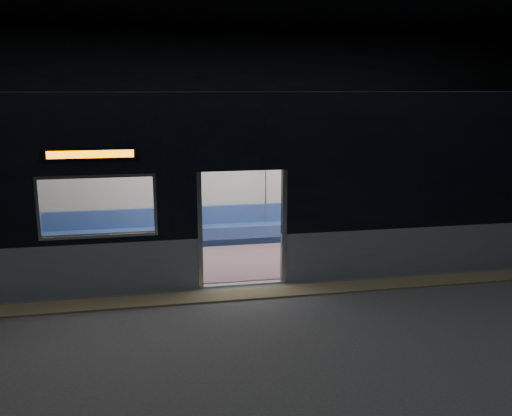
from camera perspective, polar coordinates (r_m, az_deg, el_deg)
name	(u,v)px	position (r m, az deg, el deg)	size (l,w,h in m)	color
station_floor	(254,308)	(8.77, -0.26, -10.45)	(24.00, 14.00, 0.01)	#47494C
station_envelope	(253,71)	(8.08, -0.29, 14.27)	(24.00, 14.00, 5.00)	black
tactile_strip	(248,294)	(9.26, -0.89, -9.03)	(22.80, 0.50, 0.03)	#8C7F59
metro_car	(230,170)	(10.70, -2.77, 4.06)	(18.00, 3.04, 3.35)	#8693A0
passenger	(331,207)	(12.43, 7.94, 0.09)	(0.37, 0.64, 1.30)	black
handbag	(333,214)	(12.25, 8.08, -0.58)	(0.28, 0.24, 0.14)	black
transit_map	(430,172)	(13.60, 17.81, 3.60)	(0.93, 0.03, 0.60)	white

